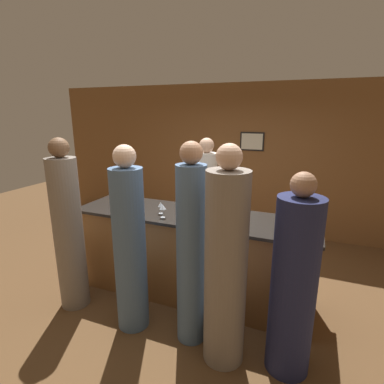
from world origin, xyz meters
name	(u,v)px	position (x,y,z in m)	size (l,w,h in m)	color
ground_plane	(192,293)	(0.00, 0.00, 0.00)	(14.00, 14.00, 0.00)	brown
back_wall	(240,159)	(0.00, 2.46, 1.40)	(8.00, 0.08, 2.80)	brown
bar_counter	(192,255)	(0.00, 0.00, 0.54)	(2.95, 0.81, 1.08)	brown
bartender	(206,208)	(-0.10, 0.79, 0.91)	(0.32, 0.32, 1.93)	silver
guest_0	(68,231)	(-1.24, -0.73, 0.95)	(0.33, 0.33, 2.01)	gray
guest_1	(191,252)	(0.29, -0.73, 0.97)	(0.29, 0.29, 2.03)	#4C6B93
guest_2	(130,246)	(-0.38, -0.78, 0.93)	(0.34, 0.34, 1.98)	#4C6B93
guest_3	(294,285)	(1.24, -0.76, 0.84)	(0.39, 0.39, 1.83)	#1E234C
guest_4	(226,267)	(0.67, -0.86, 0.95)	(0.38, 0.38, 2.04)	gray
wine_bottle_0	(206,206)	(0.17, 0.01, 1.20)	(0.08, 0.08, 0.31)	black
wine_glass_0	(115,196)	(-1.06, -0.06, 1.20)	(0.08, 0.08, 0.16)	silver
wine_glass_1	(163,207)	(-0.27, -0.24, 1.20)	(0.08, 0.08, 0.16)	silver
wine_glass_2	(226,215)	(0.47, -0.18, 1.19)	(0.07, 0.07, 0.14)	silver
wine_glass_3	(161,205)	(-0.36, -0.12, 1.19)	(0.07, 0.07, 0.15)	silver
wine_glass_4	(203,212)	(0.20, -0.17, 1.19)	(0.06, 0.06, 0.15)	silver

